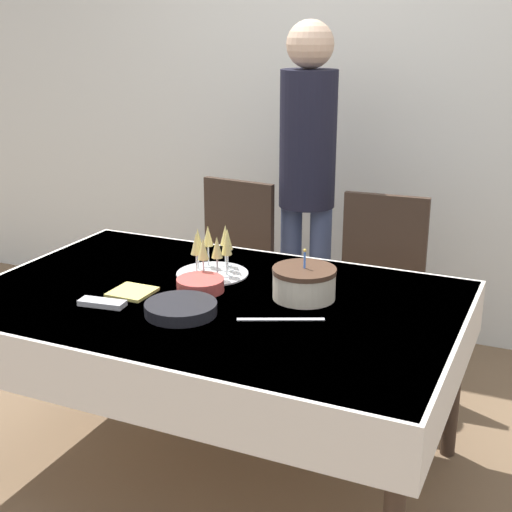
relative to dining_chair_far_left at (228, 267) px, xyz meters
name	(u,v)px	position (x,y,z in m)	size (l,w,h in m)	color
ground_plane	(216,471)	(0.39, -0.91, -0.53)	(12.00, 12.00, 0.00)	brown
wall_back	(354,94)	(0.39, 0.79, 0.82)	(8.00, 0.05, 2.70)	silver
dining_table	(213,321)	(0.39, -0.91, 0.13)	(1.80, 1.17, 0.76)	silver
dining_chair_far_left	(228,267)	(0.00, 0.00, 0.00)	(0.46, 0.46, 0.96)	#38281E
dining_chair_far_right	(378,290)	(0.78, 0.00, 0.00)	(0.45, 0.45, 0.96)	#38281E
birthday_cake	(304,283)	(0.71, -0.78, 0.29)	(0.24, 0.24, 0.19)	beige
champagne_tray	(213,251)	(0.28, -0.69, 0.32)	(0.29, 0.29, 0.18)	silver
plate_stack_main	(181,308)	(0.37, -1.10, 0.25)	(0.25, 0.25, 0.04)	black
plate_stack_dessert	(200,285)	(0.32, -0.88, 0.25)	(0.18, 0.18, 0.05)	#CC4C47
cake_knife	(281,319)	(0.71, -1.01, 0.23)	(0.28, 0.14, 0.00)	silver
fork_pile	(102,303)	(0.07, -1.15, 0.24)	(0.18, 0.08, 0.02)	silver
napkin_pile	(132,292)	(0.10, -1.01, 0.23)	(0.15, 0.15, 0.01)	#E0D166
person_standing	(307,164)	(0.34, 0.21, 0.53)	(0.28, 0.28, 1.74)	#3F4C72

